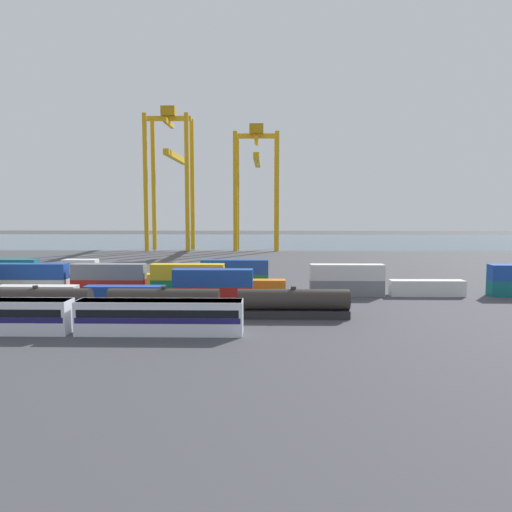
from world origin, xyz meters
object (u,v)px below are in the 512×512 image
Objects in this scene: passenger_train at (74,315)px; gantry_crane_west at (171,166)px; shipping_container_16 at (507,288)px; shipping_container_15 at (427,288)px; freight_tank_row at (100,302)px; gantry_crane_central at (257,174)px; shipping_container_3 at (125,294)px; shipping_container_4 at (213,295)px.

gantry_crane_west is (-11.65, 119.89, 27.32)m from passenger_train.
shipping_container_16 is (61.79, 25.52, -0.84)m from passenger_train.
passenger_train reaches higher than shipping_container_16.
freight_tank_row is at bearing -160.88° from shipping_container_15.
shipping_container_15 is 13.19m from shipping_container_16.
gantry_crane_central reaches higher than freight_tank_row.
gantry_crane_west reaches higher than shipping_container_3.
shipping_container_4 is at bearing -168.61° from shipping_container_15.
shipping_container_4 is (13.99, 18.55, -0.84)m from passenger_train.
gantry_crane_west is at bearing 122.56° from shipping_container_15.
gantry_crane_central is at bearing 79.82° from shipping_container_3.
passenger_train reaches higher than shipping_container_4.
freight_tank_row is at bearing -164.75° from shipping_container_16.
freight_tank_row is at bearing -144.77° from shipping_container_4.
shipping_container_16 is 122.85m from gantry_crane_west.
shipping_container_3 is 48.60m from shipping_container_15.
freight_tank_row is at bearing -84.01° from gantry_crane_west.
passenger_train is 3.21× the size of shipping_container_3.
shipping_container_3 is at bearing -171.75° from shipping_container_15.
shipping_container_15 is 0.28× the size of gantry_crane_central.
shipping_container_3 is 105.88m from gantry_crane_west.
shipping_container_15 is 115.45m from gantry_crane_west.
passenger_train is at bearing -91.57° from shipping_container_3.
gantry_crane_central is (18.21, 101.38, 25.50)m from shipping_container_3.
freight_tank_row is 17.12m from shipping_container_4.
passenger_train reaches higher than shipping_container_15.
shipping_container_15 is 102.26m from gantry_crane_central.
shipping_container_4 is 35.30m from shipping_container_15.
passenger_train is 18.57m from shipping_container_3.
shipping_container_3 and shipping_container_15 have the same top height.
shipping_container_4 is at bearing -92.67° from gantry_crane_central.
shipping_container_16 is at bearing -52.11° from gantry_crane_west.
passenger_train is 3.21× the size of shipping_container_4.
shipping_container_3 is (0.51, 18.55, -0.84)m from passenger_train.
freight_tank_row is 5.44× the size of shipping_container_3.
shipping_container_4 is at bearing 0.00° from shipping_container_3.
freight_tank_row is at bearing -99.54° from gantry_crane_central.
passenger_train is 8.68m from freight_tank_row.
shipping_container_16 is at bearing 0.00° from shipping_container_15.
gantry_crane_central reaches higher than shipping_container_15.
gantry_crane_central is (18.72, 119.93, 24.66)m from passenger_train.
freight_tank_row is 5.44× the size of shipping_container_4.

